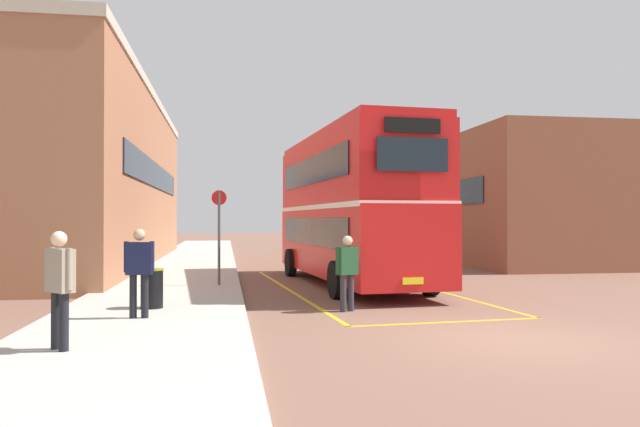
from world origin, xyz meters
TOP-DOWN VIEW (x-y plane):
  - ground_plane at (0.00, 14.40)m, footprint 135.60×135.60m
  - sidewalk_left at (-6.50, 16.80)m, footprint 4.00×57.60m
  - brick_building_left at (-11.59, 18.67)m, footprint 7.11×24.09m
  - depot_building_right at (9.00, 19.67)m, footprint 7.06×16.78m
  - double_decker_bus at (-1.02, 8.90)m, footprint 3.50×10.45m
  - single_deck_bus at (3.01, 29.49)m, footprint 3.09×9.11m
  - pedestrian_boarding at (-2.23, 3.48)m, footprint 0.53×0.41m
  - pedestrian_waiting_near at (-6.61, 2.41)m, footprint 0.59×0.25m
  - pedestrian_waiting_far at (-7.36, -0.38)m, footprint 0.50×0.52m
  - litter_bin at (-6.52, 3.74)m, footprint 0.51×0.51m
  - bus_stop_sign at (-5.12, 8.18)m, footprint 0.44×0.08m
  - bay_marking_yellow at (-0.94, 6.97)m, footprint 5.26×12.62m

SIDE VIEW (x-z plane):
  - ground_plane at x=0.00m, z-range 0.00..0.00m
  - bay_marking_yellow at x=-0.94m, z-range 0.00..0.01m
  - sidewalk_left at x=-6.50m, z-range 0.00..0.14m
  - litter_bin at x=-6.52m, z-range 0.14..1.00m
  - pedestrian_boarding at x=-2.23m, z-range 0.14..1.84m
  - pedestrian_waiting_near at x=-6.61m, z-range 0.28..2.03m
  - pedestrian_waiting_far at x=-7.36m, z-range 0.29..2.05m
  - single_deck_bus at x=3.01m, z-range 0.13..3.15m
  - bus_stop_sign at x=-5.12m, z-range 0.42..3.21m
  - double_decker_bus at x=-1.02m, z-range 0.14..4.89m
  - depot_building_right at x=9.00m, z-range 0.00..6.00m
  - brick_building_left at x=-11.59m, z-range 0.00..7.79m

